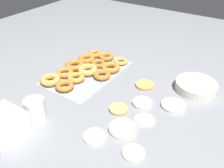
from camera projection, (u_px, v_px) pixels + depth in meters
The scene contains 13 objects.
ground_plane at pixel (118, 103), 1.09m from camera, with size 3.00×3.00×0.00m, color gray.
pancake_0 at pixel (145, 120), 0.99m from camera, with size 0.09×0.09×0.01m, color beige.
pancake_1 at pixel (145, 85), 1.20m from camera, with size 0.09×0.09×0.01m, color tan.
pancake_2 at pixel (123, 129), 0.94m from camera, with size 0.11×0.11×0.02m, color silver.
pancake_3 at pixel (142, 103), 1.08m from camera, with size 0.09×0.09×0.01m, color beige.
pancake_4 at pixel (173, 105), 1.07m from camera, with size 0.11×0.11×0.01m, color beige.
pancake_5 at pixel (119, 109), 1.04m from camera, with size 0.08×0.08×0.01m, color tan.
pancake_6 at pixel (95, 137), 0.91m from camera, with size 0.09×0.09×0.01m, color silver.
pancake_7 at pixel (133, 153), 0.85m from camera, with size 0.08×0.08×0.01m, color beige.
donut_tray at pixel (86, 69), 1.32m from camera, with size 0.49×0.30×0.04m.
batter_bowl at pixel (196, 86), 1.17m from camera, with size 0.20×0.20×0.05m.
container_stack at pixel (3, 125), 0.90m from camera, with size 0.14×0.14×0.10m.
paper_cup at pixel (35, 110), 0.98m from camera, with size 0.08×0.08×0.10m.
Camera 1 is at (0.73, 0.45, 0.68)m, focal length 38.00 mm.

